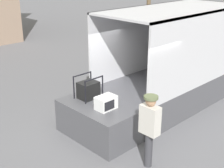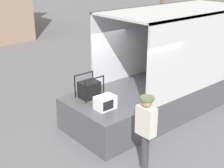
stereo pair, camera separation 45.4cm
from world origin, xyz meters
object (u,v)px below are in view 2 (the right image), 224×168
microwave (105,103)px  box_truck (203,68)px  portable_generator (90,89)px  worker_person (146,125)px

microwave → box_truck: bearing=3.9°
box_truck → portable_generator: (-4.57, 0.51, 0.25)m
box_truck → worker_person: box_truck is taller
microwave → portable_generator: (0.15, 0.84, 0.07)m
box_truck → worker_person: 5.10m
box_truck → portable_generator: bearing=173.6°
box_truck → microwave: (-4.72, -0.32, 0.18)m
microwave → portable_generator: bearing=80.1°
box_truck → worker_person: (-4.77, -1.78, 0.16)m
box_truck → portable_generator: size_ratio=11.16×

